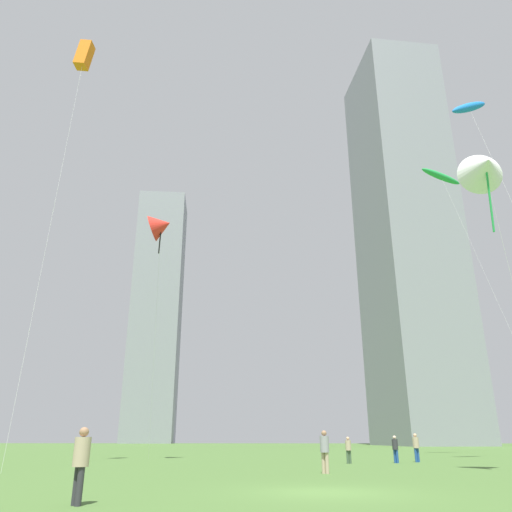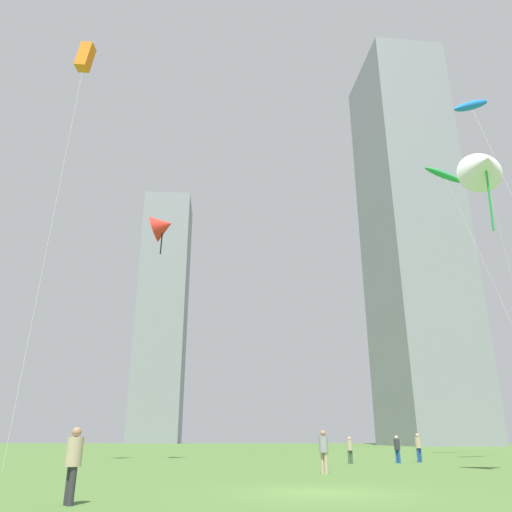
{
  "view_description": "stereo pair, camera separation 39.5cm",
  "coord_description": "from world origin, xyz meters",
  "px_view_note": "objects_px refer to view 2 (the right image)",
  "views": [
    {
      "loc": [
        -1.37,
        -16.48,
        1.54
      ],
      "look_at": [
        -2.69,
        11.64,
        11.88
      ],
      "focal_mm": 34.8,
      "sensor_mm": 36.0,
      "label": 1
    },
    {
      "loc": [
        -0.98,
        -16.46,
        1.54
      ],
      "look_at": [
        -2.69,
        11.64,
        11.88
      ],
      "focal_mm": 34.8,
      "sensor_mm": 36.0,
      "label": 2
    }
  ],
  "objects_px": {
    "person_standing_4": "(350,448)",
    "kite_flying_3": "(85,57)",
    "kite_flying_2": "(471,106)",
    "distant_highrise_0": "(411,233)",
    "distant_highrise_1": "(163,313)",
    "person_standing_0": "(73,459)",
    "person_standing_5": "(397,447)",
    "kite_flying_1": "(484,166)",
    "person_standing_2": "(418,446)",
    "kite_flying_0": "(163,226)",
    "kite_flying_5": "(444,175)",
    "person_standing_3": "(324,448)"
  },
  "relations": [
    {
      "from": "person_standing_2",
      "to": "kite_flying_5",
      "type": "relative_size",
      "value": 0.07
    },
    {
      "from": "kite_flying_5",
      "to": "kite_flying_0",
      "type": "bearing_deg",
      "value": -157.0
    },
    {
      "from": "person_standing_0",
      "to": "kite_flying_3",
      "type": "bearing_deg",
      "value": 164.31
    },
    {
      "from": "person_standing_0",
      "to": "kite_flying_0",
      "type": "relative_size",
      "value": 0.1
    },
    {
      "from": "person_standing_4",
      "to": "person_standing_5",
      "type": "height_order",
      "value": "person_standing_5"
    },
    {
      "from": "distant_highrise_0",
      "to": "kite_flying_5",
      "type": "bearing_deg",
      "value": -111.83
    },
    {
      "from": "kite_flying_2",
      "to": "distant_highrise_1",
      "type": "height_order",
      "value": "distant_highrise_1"
    },
    {
      "from": "person_standing_3",
      "to": "kite_flying_5",
      "type": "height_order",
      "value": "kite_flying_5"
    },
    {
      "from": "person_standing_5",
      "to": "kite_flying_2",
      "type": "bearing_deg",
      "value": 33.33
    },
    {
      "from": "person_standing_4",
      "to": "kite_flying_3",
      "type": "distance_m",
      "value": 33.08
    },
    {
      "from": "kite_flying_2",
      "to": "distant_highrise_0",
      "type": "xyz_separation_m",
      "value": [
        15.41,
        77.86,
        21.38
      ]
    },
    {
      "from": "person_standing_0",
      "to": "person_standing_5",
      "type": "xyz_separation_m",
      "value": [
        12.42,
        22.05,
        -0.07
      ]
    },
    {
      "from": "person_standing_2",
      "to": "kite_flying_0",
      "type": "xyz_separation_m",
      "value": [
        -18.31,
        -1.01,
        16.17
      ]
    },
    {
      "from": "person_standing_3",
      "to": "kite_flying_2",
      "type": "distance_m",
      "value": 30.11
    },
    {
      "from": "kite_flying_1",
      "to": "kite_flying_5",
      "type": "height_order",
      "value": "kite_flying_5"
    },
    {
      "from": "person_standing_2",
      "to": "kite_flying_0",
      "type": "height_order",
      "value": "kite_flying_0"
    },
    {
      "from": "distant_highrise_1",
      "to": "person_standing_5",
      "type": "bearing_deg",
      "value": -76.18
    },
    {
      "from": "kite_flying_0",
      "to": "kite_flying_3",
      "type": "xyz_separation_m",
      "value": [
        -4.8,
        -6.98,
        10.66
      ]
    },
    {
      "from": "kite_flying_3",
      "to": "distant_highrise_1",
      "type": "height_order",
      "value": "distant_highrise_1"
    },
    {
      "from": "person_standing_3",
      "to": "kite_flying_5",
      "type": "xyz_separation_m",
      "value": [
        15.14,
        21.83,
        26.1
      ]
    },
    {
      "from": "kite_flying_0",
      "to": "kite_flying_5",
      "type": "distance_m",
      "value": 30.28
    },
    {
      "from": "distant_highrise_1",
      "to": "kite_flying_0",
      "type": "bearing_deg",
      "value": -83.33
    },
    {
      "from": "person_standing_4",
      "to": "distant_highrise_1",
      "type": "xyz_separation_m",
      "value": [
        -43.78,
        121.02,
        38.67
      ]
    },
    {
      "from": "person_standing_4",
      "to": "kite_flying_0",
      "type": "xyz_separation_m",
      "value": [
        -13.47,
        1.15,
        16.29
      ]
    },
    {
      "from": "person_standing_5",
      "to": "person_standing_3",
      "type": "bearing_deg",
      "value": -76.17
    },
    {
      "from": "person_standing_5",
      "to": "person_standing_0",
      "type": "bearing_deg",
      "value": -77.81
    },
    {
      "from": "person_standing_5",
      "to": "distant_highrise_1",
      "type": "bearing_deg",
      "value": 152.91
    },
    {
      "from": "kite_flying_2",
      "to": "kite_flying_5",
      "type": "relative_size",
      "value": 0.99
    },
    {
      "from": "kite_flying_2",
      "to": "kite_flying_5",
      "type": "height_order",
      "value": "kite_flying_5"
    },
    {
      "from": "kite_flying_1",
      "to": "kite_flying_3",
      "type": "xyz_separation_m",
      "value": [
        -24.39,
        6.09,
        13.57
      ]
    },
    {
      "from": "person_standing_2",
      "to": "kite_flying_5",
      "type": "height_order",
      "value": "kite_flying_5"
    },
    {
      "from": "person_standing_0",
      "to": "person_standing_2",
      "type": "bearing_deg",
      "value": 102.85
    },
    {
      "from": "person_standing_3",
      "to": "kite_flying_0",
      "type": "bearing_deg",
      "value": 171.83
    },
    {
      "from": "distant_highrise_0",
      "to": "distant_highrise_1",
      "type": "relative_size",
      "value": 1.21
    },
    {
      "from": "kite_flying_0",
      "to": "person_standing_0",
      "type": "bearing_deg",
      "value": -79.34
    },
    {
      "from": "person_standing_0",
      "to": "kite_flying_5",
      "type": "height_order",
      "value": "kite_flying_5"
    },
    {
      "from": "kite_flying_2",
      "to": "person_standing_4",
      "type": "bearing_deg",
      "value": 178.32
    },
    {
      "from": "person_standing_5",
      "to": "kite_flying_3",
      "type": "distance_m",
      "value": 35.04
    },
    {
      "from": "kite_flying_0",
      "to": "distant_highrise_1",
      "type": "relative_size",
      "value": 0.23
    },
    {
      "from": "person_standing_2",
      "to": "person_standing_4",
      "type": "xyz_separation_m",
      "value": [
        -4.84,
        -2.16,
        -0.12
      ]
    },
    {
      "from": "kite_flying_1",
      "to": "kite_flying_0",
      "type": "bearing_deg",
      "value": 146.28
    },
    {
      "from": "person_standing_2",
      "to": "kite_flying_5",
      "type": "xyz_separation_m",
      "value": [
        8.01,
        10.16,
        26.12
      ]
    },
    {
      "from": "person_standing_0",
      "to": "person_standing_5",
      "type": "distance_m",
      "value": 25.3
    },
    {
      "from": "person_standing_2",
      "to": "distant_highrise_0",
      "type": "xyz_separation_m",
      "value": [
        21.76,
        75.36,
        46.72
      ]
    },
    {
      "from": "kite_flying_5",
      "to": "distant_highrise_0",
      "type": "distance_m",
      "value": 69.75
    },
    {
      "from": "person_standing_4",
      "to": "kite_flying_1",
      "type": "xyz_separation_m",
      "value": [
        6.11,
        -11.92,
        13.38
      ]
    },
    {
      "from": "person_standing_3",
      "to": "person_standing_4",
      "type": "xyz_separation_m",
      "value": [
        2.29,
        9.5,
        -0.15
      ]
    },
    {
      "from": "kite_flying_1",
      "to": "distant_highrise_0",
      "type": "height_order",
      "value": "distant_highrise_0"
    },
    {
      "from": "kite_flying_1",
      "to": "kite_flying_3",
      "type": "distance_m",
      "value": 28.57
    },
    {
      "from": "person_standing_0",
      "to": "person_standing_4",
      "type": "distance_m",
      "value": 23.15
    }
  ]
}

